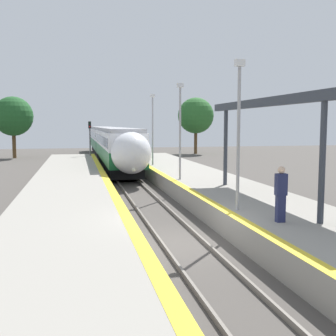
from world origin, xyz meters
TOP-DOWN VIEW (x-y plane):
  - ground_plane at (0.00, 0.00)m, footprint 120.00×120.00m
  - rail_left at (-0.72, 0.00)m, footprint 0.08×90.00m
  - rail_right at (0.72, 0.00)m, footprint 0.08×90.00m
  - train at (0.00, 32.55)m, footprint 2.74×41.19m
  - platform_right at (3.90, 0.00)m, footprint 4.54×64.00m
  - platform_left at (-3.84, 0.00)m, footprint 4.42×64.00m
  - person_waiting at (2.92, -1.33)m, footprint 0.36×0.24m
  - railway_signal at (-2.14, 29.40)m, footprint 0.28×0.28m
  - lamppost_near at (2.31, 0.83)m, footprint 0.36×0.20m
  - lamppost_mid at (2.31, 9.66)m, footprint 0.36×0.20m
  - lamppost_far at (2.31, 18.50)m, footprint 0.36×0.20m
  - station_canopy at (4.67, 2.66)m, footprint 2.02×11.81m
  - background_tree_left at (-10.81, 39.82)m, footprint 4.70×4.70m
  - background_tree_right at (12.64, 42.51)m, footprint 4.92×4.92m

SIDE VIEW (x-z plane):
  - ground_plane at x=0.00m, z-range 0.00..0.00m
  - rail_left at x=-0.72m, z-range 0.00..0.15m
  - rail_right at x=0.72m, z-range 0.00..0.15m
  - platform_right at x=3.90m, z-range 0.00..0.91m
  - platform_left at x=-3.84m, z-range 0.00..0.91m
  - person_waiting at x=2.92m, z-range 0.95..2.76m
  - train at x=0.00m, z-range 0.27..4.01m
  - railway_signal at x=-2.14m, z-range 0.49..4.83m
  - lamppost_near at x=2.31m, z-range 1.30..6.73m
  - lamppost_mid at x=2.31m, z-range 1.30..6.73m
  - lamppost_far at x=2.31m, z-range 1.30..6.73m
  - station_canopy at x=4.67m, z-range 2.73..6.94m
  - background_tree_left at x=-10.81m, z-range 1.32..8.69m
  - background_tree_right at x=12.64m, z-range 1.39..9.11m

